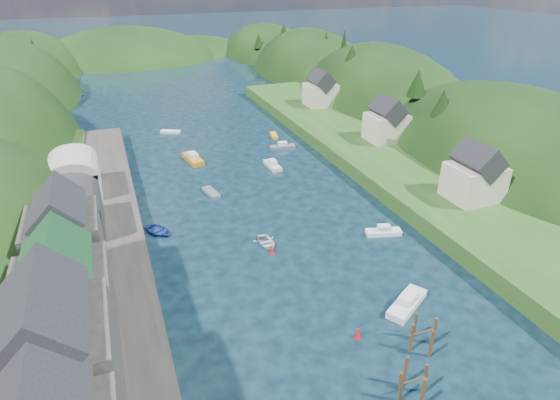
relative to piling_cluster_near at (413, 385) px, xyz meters
name	(u,v)px	position (x,y,z in m)	size (l,w,h in m)	color
ground	(236,168)	(-0.14, 52.73, -1.33)	(600.00, 600.00, 0.00)	black
hillside_right	(378,136)	(44.86, 77.73, -8.75)	(36.00, 245.56, 48.00)	black
far_hills	(158,83)	(1.08, 176.73, -12.13)	(103.00, 68.00, 44.00)	black
hill_trees	(212,88)	(-0.30, 67.97, 9.68)	(91.96, 153.82, 12.14)	black
quay_left	(97,292)	(-24.14, 22.73, -0.33)	(12.00, 110.00, 2.00)	#2D2B28
terrace_left_grass	(24,305)	(-31.14, 22.73, -0.08)	(12.00, 110.00, 2.50)	#234719
quayside_buildings	(59,338)	(-26.14, 9.12, 5.76)	(8.00, 35.84, 12.90)	#2D2B28
boat_sheds	(72,188)	(-26.14, 41.73, 3.94)	(7.00, 21.00, 7.50)	#2D2D30
terrace_right	(389,163)	(24.86, 42.73, -0.13)	(16.00, 120.00, 2.40)	#234719
right_bank_cottages	(381,122)	(27.86, 51.06, 4.51)	(9.00, 59.24, 8.41)	beige
piling_cluster_near	(413,385)	(0.00, 0.00, 0.00)	(2.96, 2.78, 3.80)	#382314
piling_cluster_far	(423,337)	(4.23, 4.51, -0.08)	(3.07, 2.88, 3.65)	#382314
channel_buoy_near	(358,334)	(-0.76, 7.72, -0.85)	(0.70, 0.70, 1.10)	red
channel_buoy_far	(272,250)	(-3.49, 24.66, -0.85)	(0.70, 0.70, 1.10)	red
moored_boats	(276,259)	(-3.82, 22.43, -0.76)	(33.82, 91.50, 2.18)	navy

